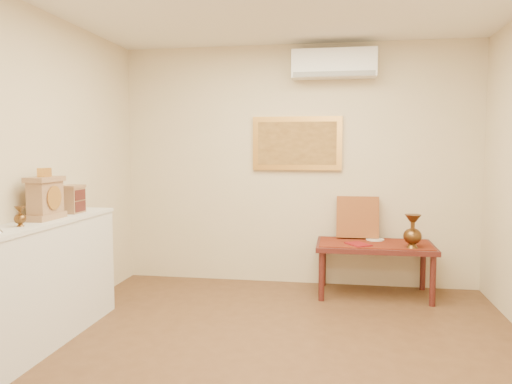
% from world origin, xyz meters
% --- Properties ---
extents(floor, '(4.50, 4.50, 0.00)m').
position_xyz_m(floor, '(0.00, 0.00, 0.00)').
color(floor, brown).
rests_on(floor, ground).
extents(wall_back, '(4.00, 0.02, 2.70)m').
position_xyz_m(wall_back, '(0.00, 2.25, 1.35)').
color(wall_back, beige).
rests_on(wall_back, ground).
extents(wall_front, '(4.00, 0.02, 2.70)m').
position_xyz_m(wall_front, '(0.00, -2.25, 1.35)').
color(wall_front, beige).
rests_on(wall_front, ground).
extents(wall_left, '(0.02, 4.50, 2.70)m').
position_xyz_m(wall_left, '(-2.00, 0.00, 1.35)').
color(wall_left, beige).
rests_on(wall_left, ground).
extents(brass_urn_small, '(0.09, 0.09, 0.19)m').
position_xyz_m(brass_urn_small, '(-1.80, -0.16, 1.08)').
color(brass_urn_small, brown).
rests_on(brass_urn_small, display_ledge).
extents(table_cloth, '(1.14, 0.59, 0.01)m').
position_xyz_m(table_cloth, '(0.85, 1.88, 0.55)').
color(table_cloth, maroon).
rests_on(table_cloth, low_table).
extents(brass_urn_tall, '(0.18, 0.18, 0.41)m').
position_xyz_m(brass_urn_tall, '(1.20, 1.68, 0.76)').
color(brass_urn_tall, brown).
rests_on(brass_urn_tall, table_cloth).
extents(plate, '(0.19, 0.19, 0.01)m').
position_xyz_m(plate, '(0.86, 2.04, 0.56)').
color(plate, white).
rests_on(plate, table_cloth).
extents(menu, '(0.29, 0.31, 0.01)m').
position_xyz_m(menu, '(0.68, 1.74, 0.56)').
color(menu, maroon).
rests_on(menu, table_cloth).
extents(cushion, '(0.46, 0.19, 0.47)m').
position_xyz_m(cushion, '(0.68, 2.14, 0.79)').
color(cushion, maroon).
rests_on(cushion, table_cloth).
extents(display_ledge, '(0.37, 2.02, 0.98)m').
position_xyz_m(display_ledge, '(-1.82, 0.00, 0.49)').
color(display_ledge, silver).
rests_on(display_ledge, floor).
extents(mantel_clock, '(0.17, 0.36, 0.41)m').
position_xyz_m(mantel_clock, '(-1.82, 0.20, 1.15)').
color(mantel_clock, '#A37854').
rests_on(mantel_clock, display_ledge).
extents(wooden_chest, '(0.16, 0.21, 0.24)m').
position_xyz_m(wooden_chest, '(-1.83, 0.60, 1.10)').
color(wooden_chest, '#A37854').
rests_on(wooden_chest, display_ledge).
extents(low_table, '(1.20, 0.70, 0.55)m').
position_xyz_m(low_table, '(0.85, 1.88, 0.48)').
color(low_table, '#4D1A17').
rests_on(low_table, floor).
extents(painting, '(1.00, 0.06, 0.60)m').
position_xyz_m(painting, '(0.00, 2.22, 1.60)').
color(painting, gold).
rests_on(painting, wall_back).
extents(ac_unit, '(0.90, 0.25, 0.30)m').
position_xyz_m(ac_unit, '(0.40, 2.12, 2.45)').
color(ac_unit, white).
rests_on(ac_unit, wall_back).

